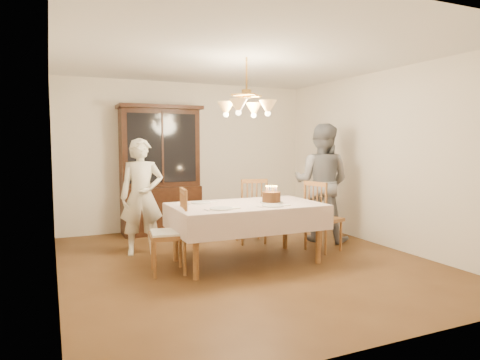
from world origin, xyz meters
name	(u,v)px	position (x,y,z in m)	size (l,w,h in m)	color
ground	(246,262)	(0.00, 0.00, 0.00)	(5.00, 5.00, 0.00)	#503016
room_shell	(246,139)	(0.00, 0.00, 1.58)	(5.00, 5.00, 5.00)	white
dining_table	(246,210)	(0.00, 0.00, 0.68)	(1.90, 1.10, 0.76)	brown
china_hutch	(160,172)	(-0.57, 2.25, 1.04)	(1.38, 0.54, 2.16)	black
chair_far_side	(251,214)	(0.52, 0.96, 0.44)	(0.50, 0.49, 1.00)	brown
chair_left_end	(169,235)	(-1.03, -0.04, 0.45)	(0.48, 0.49, 1.00)	brown
chair_right_end	(323,220)	(1.25, 0.10, 0.44)	(0.53, 0.54, 1.00)	brown
elderly_woman	(142,197)	(-1.15, 0.95, 0.80)	(0.58, 0.38, 1.60)	#ECE2C7
adult_in_grey	(321,183)	(1.60, 0.65, 0.92)	(0.89, 0.69, 1.83)	slate
birthday_cake	(271,198)	(0.33, -0.05, 0.83)	(0.30, 0.30, 0.23)	white
place_setting_near_left	(222,209)	(-0.45, -0.28, 0.77)	(0.42, 0.27, 0.02)	white
place_setting_near_right	(274,206)	(0.22, -0.32, 0.77)	(0.42, 0.27, 0.02)	white
place_setting_far_left	(202,203)	(-0.50, 0.30, 0.77)	(0.40, 0.25, 0.02)	white
chandelier	(246,108)	(0.00, 0.00, 1.98)	(0.62, 0.62, 0.73)	#BF8C3F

